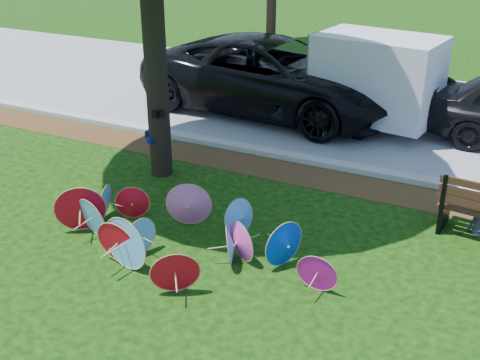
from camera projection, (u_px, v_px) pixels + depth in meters
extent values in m
plane|color=black|center=(151.00, 279.00, 8.98)|extent=(90.00, 90.00, 0.00)
cube|color=#472D16|center=(271.00, 169.00, 12.63)|extent=(90.00, 1.00, 0.01)
cube|color=#B7B5AD|center=(284.00, 155.00, 13.18)|extent=(90.00, 0.30, 0.12)
cube|color=gray|center=(342.00, 105.00, 16.57)|extent=(90.00, 8.00, 0.01)
cylinder|color=black|center=(154.00, 45.00, 11.33)|extent=(0.44, 0.44, 5.33)
cone|color=#063BCF|center=(286.00, 245.00, 9.13)|extent=(0.43, 0.73, 0.75)
cone|color=#DA1392|center=(318.00, 272.00, 8.59)|extent=(0.63, 0.20, 0.64)
cone|color=red|center=(175.00, 271.00, 8.53)|extent=(0.74, 0.63, 0.74)
cone|color=#65B0FC|center=(128.00, 242.00, 9.10)|extent=(0.89, 0.27, 0.88)
cone|color=#65B0FC|center=(95.00, 216.00, 10.00)|extent=(0.76, 0.42, 0.73)
cone|color=#F240A9|center=(239.00, 242.00, 9.29)|extent=(0.65, 0.47, 0.68)
cone|color=#65B0FC|center=(102.00, 202.00, 10.54)|extent=(0.41, 0.70, 0.68)
cone|color=#D05D9D|center=(188.00, 206.00, 10.26)|extent=(0.79, 0.45, 0.81)
cone|color=#65B0FC|center=(231.00, 246.00, 9.22)|extent=(0.46, 0.64, 0.65)
cone|color=red|center=(132.00, 204.00, 10.54)|extent=(0.57, 0.38, 0.61)
cone|color=#65B0FC|center=(139.00, 236.00, 9.52)|extent=(0.27, 0.63, 0.63)
cone|color=#65B0FC|center=(241.00, 218.00, 10.02)|extent=(0.41, 0.69, 0.66)
cone|color=red|center=(80.00, 207.00, 10.13)|extent=(0.84, 0.73, 0.88)
cone|color=red|center=(120.00, 242.00, 9.20)|extent=(0.79, 0.27, 0.78)
imported|color=black|center=(273.00, 76.00, 15.69)|extent=(7.20, 3.77, 1.93)
cube|color=white|center=(377.00, 77.00, 14.37)|extent=(3.05, 2.17, 2.58)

